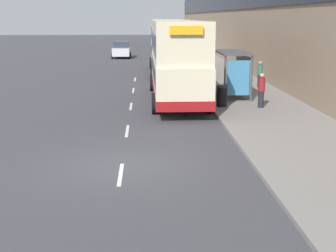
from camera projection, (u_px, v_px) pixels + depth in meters
ground_plane at (122, 166)px, 14.45m from camera, size 220.00×220.00×0.00m
pavement at (196, 58)px, 52.19m from camera, size 5.00×93.00×0.14m
lane_mark_0 at (121, 174)px, 13.66m from camera, size 0.12×2.00×0.01m
lane_mark_1 at (127, 131)px, 18.86m from camera, size 0.12×2.00×0.01m
lane_mark_2 at (131, 106)px, 24.06m from camera, size 0.12×2.00×0.01m
lane_mark_3 at (133, 90)px, 29.26m from camera, size 0.12×2.00×0.01m
lane_mark_4 at (135, 79)px, 34.46m from camera, size 0.12×2.00×0.01m
bus_shelter at (236, 65)px, 25.85m from camera, size 1.60×4.20×2.48m
double_decker_bus_near at (177, 59)px, 25.07m from camera, size 2.85×11.05×4.30m
double_decker_bus_ahead at (168, 45)px, 37.75m from camera, size 2.85×10.66×4.30m
car_0 at (121, 50)px, 52.49m from camera, size 2.08×4.04×1.84m
car_1 at (164, 50)px, 52.55m from camera, size 2.06×4.56×1.67m
pedestrian_at_shelter at (260, 74)px, 29.48m from camera, size 0.33×0.33×1.65m
pedestrian_1 at (261, 90)px, 22.81m from camera, size 0.34×0.34×1.69m
litter_bin at (222, 96)px, 23.22m from camera, size 0.55×0.55×1.05m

